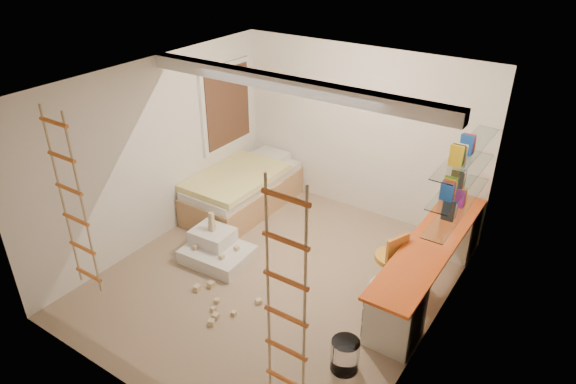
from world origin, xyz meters
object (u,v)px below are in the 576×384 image
Objects in this scene: bed at (243,190)px; swivel_chair at (392,270)px; play_platform at (216,249)px; desk at (429,264)px.

swivel_chair reaches higher than bed.
bed is 2.34× the size of swivel_chair.
swivel_chair reaches higher than play_platform.
bed is at bearing 167.71° from swivel_chair.
swivel_chair is 0.93× the size of play_platform.
desk is 1.40× the size of bed.
swivel_chair is (2.82, -0.62, -0.01)m from bed.
bed is at bearing 112.98° from play_platform.
bed is 2.89m from swivel_chair.
desk is 3.22m from bed.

